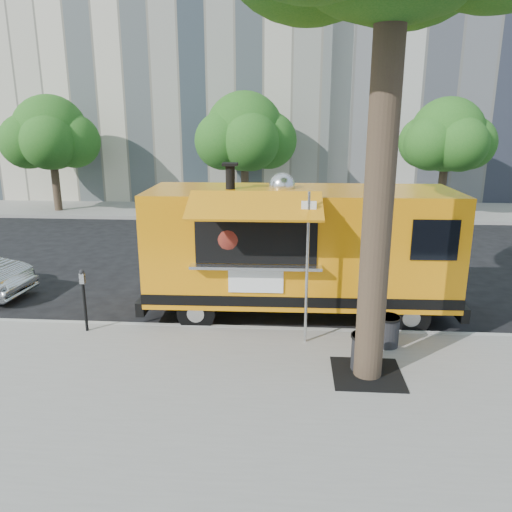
{
  "coord_description": "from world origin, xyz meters",
  "views": [
    {
      "loc": [
        1.24,
        -10.73,
        4.46
      ],
      "look_at": [
        0.46,
        0.0,
        1.47
      ],
      "focal_mm": 35.0,
      "sensor_mm": 36.0,
      "label": 1
    }
  ],
  "objects_px": {
    "sign_post": "(307,260)",
    "parking_meter": "(84,293)",
    "trash_bin_right": "(387,330)",
    "far_tree_a": "(51,133)",
    "far_tree_c": "(447,135)",
    "food_truck": "(298,248)",
    "far_tree_b": "(245,132)",
    "trash_bin_left": "(365,351)"
  },
  "relations": [
    {
      "from": "sign_post",
      "to": "parking_meter",
      "type": "distance_m",
      "value": 4.64
    },
    {
      "from": "sign_post",
      "to": "trash_bin_right",
      "type": "distance_m",
      "value": 2.09
    },
    {
      "from": "far_tree_a",
      "to": "sign_post",
      "type": "distance_m",
      "value": 18.14
    },
    {
      "from": "far_tree_c",
      "to": "food_truck",
      "type": "relative_size",
      "value": 0.73
    },
    {
      "from": "trash_bin_right",
      "to": "food_truck",
      "type": "bearing_deg",
      "value": 134.27
    },
    {
      "from": "parking_meter",
      "to": "far_tree_a",
      "type": "bearing_deg",
      "value": 117.15
    },
    {
      "from": "sign_post",
      "to": "food_truck",
      "type": "relative_size",
      "value": 0.42
    },
    {
      "from": "far_tree_b",
      "to": "sign_post",
      "type": "bearing_deg",
      "value": -79.85
    },
    {
      "from": "far_tree_c",
      "to": "trash_bin_right",
      "type": "height_order",
      "value": "far_tree_c"
    },
    {
      "from": "far_tree_a",
      "to": "sign_post",
      "type": "bearing_deg",
      "value": -50.17
    },
    {
      "from": "far_tree_a",
      "to": "food_truck",
      "type": "xyz_separation_m",
      "value": [
        11.39,
        -12.13,
        -2.14
      ]
    },
    {
      "from": "trash_bin_left",
      "to": "trash_bin_right",
      "type": "height_order",
      "value": "trash_bin_left"
    },
    {
      "from": "sign_post",
      "to": "trash_bin_left",
      "type": "distance_m",
      "value": 2.0
    },
    {
      "from": "far_tree_a",
      "to": "trash_bin_right",
      "type": "height_order",
      "value": "far_tree_a"
    },
    {
      "from": "sign_post",
      "to": "far_tree_a",
      "type": "bearing_deg",
      "value": 129.83
    },
    {
      "from": "far_tree_a",
      "to": "far_tree_c",
      "type": "distance_m",
      "value": 18.0
    },
    {
      "from": "far_tree_c",
      "to": "far_tree_b",
      "type": "bearing_deg",
      "value": 178.09
    },
    {
      "from": "parking_meter",
      "to": "trash_bin_left",
      "type": "height_order",
      "value": "parking_meter"
    },
    {
      "from": "far_tree_a",
      "to": "trash_bin_right",
      "type": "bearing_deg",
      "value": -46.65
    },
    {
      "from": "sign_post",
      "to": "food_truck",
      "type": "distance_m",
      "value": 1.74
    },
    {
      "from": "far_tree_c",
      "to": "sign_post",
      "type": "bearing_deg",
      "value": -114.81
    },
    {
      "from": "far_tree_c",
      "to": "parking_meter",
      "type": "distance_m",
      "value": 17.82
    },
    {
      "from": "parking_meter",
      "to": "trash_bin_right",
      "type": "relative_size",
      "value": 2.2
    },
    {
      "from": "sign_post",
      "to": "trash_bin_left",
      "type": "xyz_separation_m",
      "value": [
        1.03,
        -1.06,
        -1.35
      ]
    },
    {
      "from": "far_tree_c",
      "to": "trash_bin_left",
      "type": "distance_m",
      "value": 16.28
    },
    {
      "from": "food_truck",
      "to": "sign_post",
      "type": "bearing_deg",
      "value": -86.07
    },
    {
      "from": "far_tree_b",
      "to": "parking_meter",
      "type": "xyz_separation_m",
      "value": [
        -2.0,
        -14.05,
        -2.85
      ]
    },
    {
      "from": "far_tree_a",
      "to": "far_tree_c",
      "type": "relative_size",
      "value": 1.03
    },
    {
      "from": "far_tree_b",
      "to": "trash_bin_left",
      "type": "distance_m",
      "value": 16.07
    },
    {
      "from": "food_truck",
      "to": "trash_bin_right",
      "type": "height_order",
      "value": "food_truck"
    },
    {
      "from": "far_tree_c",
      "to": "sign_post",
      "type": "xyz_separation_m",
      "value": [
        -6.45,
        -13.95,
        -1.87
      ]
    },
    {
      "from": "food_truck",
      "to": "far_tree_a",
      "type": "bearing_deg",
      "value": 131.98
    },
    {
      "from": "far_tree_b",
      "to": "sign_post",
      "type": "xyz_separation_m",
      "value": [
        2.55,
        -14.25,
        -1.98
      ]
    },
    {
      "from": "parking_meter",
      "to": "trash_bin_left",
      "type": "distance_m",
      "value": 5.74
    },
    {
      "from": "far_tree_c",
      "to": "parking_meter",
      "type": "relative_size",
      "value": 3.9
    },
    {
      "from": "far_tree_c",
      "to": "food_truck",
      "type": "distance_m",
      "value": 14.06
    },
    {
      "from": "parking_meter",
      "to": "food_truck",
      "type": "distance_m",
      "value": 4.7
    },
    {
      "from": "sign_post",
      "to": "parking_meter",
      "type": "bearing_deg",
      "value": 177.48
    },
    {
      "from": "sign_post",
      "to": "far_tree_c",
      "type": "bearing_deg",
      "value": 65.19
    },
    {
      "from": "far_tree_a",
      "to": "sign_post",
      "type": "xyz_separation_m",
      "value": [
        11.55,
        -13.85,
        -1.93
      ]
    },
    {
      "from": "far_tree_b",
      "to": "far_tree_c",
      "type": "height_order",
      "value": "far_tree_b"
    },
    {
      "from": "far_tree_b",
      "to": "food_truck",
      "type": "height_order",
      "value": "far_tree_b"
    }
  ]
}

